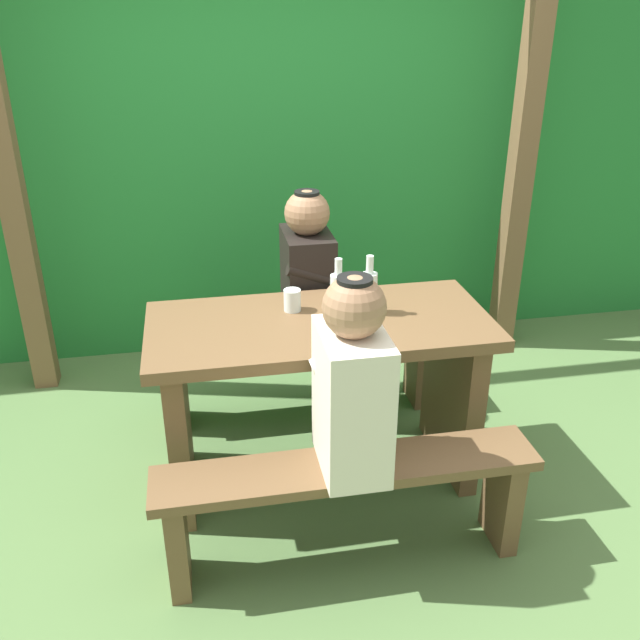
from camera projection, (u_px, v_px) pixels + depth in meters
The scene contains 12 objects.
ground_plane at pixel (320, 474), 3.12m from camera, with size 12.00×12.00×0.00m, color #50723E.
hedge_backdrop at pixel (265, 164), 4.37m from camera, with size 6.40×1.05×1.99m, color #227730.
pergola_post_left at pixel (11, 192), 3.39m from camera, with size 0.12×0.12×2.18m, color brown.
pergola_post_right at pixel (521, 168), 3.84m from camera, with size 0.12×0.12×2.18m, color brown.
picnic_table at pixel (320, 374), 2.90m from camera, with size 1.40×0.64×0.77m.
bench_near at pixel (347, 492), 2.51m from camera, with size 1.40×0.24×0.45m.
bench_far at pixel (300, 356), 3.46m from camera, with size 1.40×0.24×0.45m.
person_white_shirt at pixel (352, 383), 2.32m from camera, with size 0.25×0.35×0.72m.
person_black_coat at pixel (308, 271), 3.26m from camera, with size 0.25×0.35×0.72m.
drinking_glass at pixel (292, 300), 2.86m from camera, with size 0.07×0.07×0.09m, color silver.
bottle_left at pixel (338, 292), 2.82m from camera, with size 0.07×0.07×0.24m.
bottle_right at pixel (369, 291), 2.82m from camera, with size 0.07×0.07×0.25m.
Camera 1 is at (-0.47, -2.48, 1.97)m, focal length 38.61 mm.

